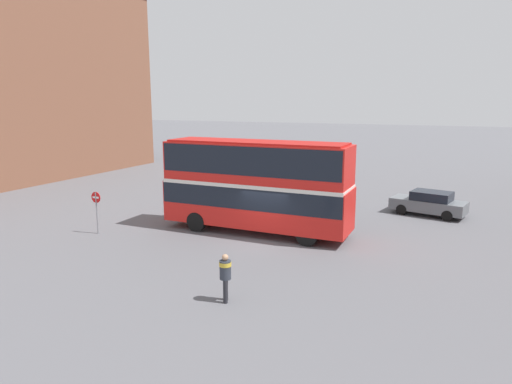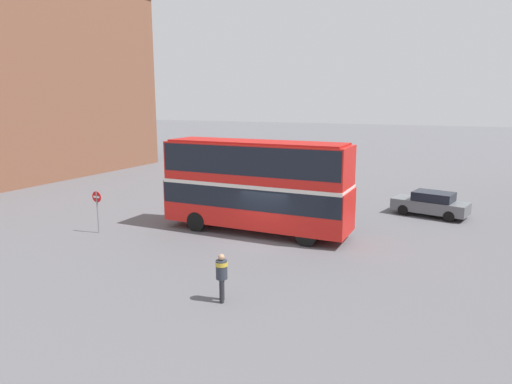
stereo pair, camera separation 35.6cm
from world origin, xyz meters
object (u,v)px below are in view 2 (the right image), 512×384
Objects in this scene: parked_car_kerb_near at (221,170)px; parked_car_kerb_far at (431,204)px; double_decker_bus at (256,181)px; no_entry_sign at (97,205)px; pedestrian_foreground at (222,273)px.

parked_car_kerb_near is 19.87m from parked_car_kerb_far.
double_decker_bus reaches higher than parked_car_kerb_far.
no_entry_sign reaches higher than parked_car_kerb_far.
no_entry_sign is at bearing 101.59° from parked_car_kerb_near.
no_entry_sign is (-7.57, -3.67, -1.30)m from double_decker_bus.
pedestrian_foreground is (2.57, -8.32, -1.73)m from double_decker_bus.
double_decker_bus is at bearing 25.89° from no_entry_sign.
parked_car_kerb_near is (-10.40, 14.73, -2.06)m from double_decker_bus.
no_entry_sign is (-10.13, 4.65, 0.44)m from pedestrian_foreground.
pedestrian_foreground is at bearing 122.19° from parked_car_kerb_near.
parked_car_kerb_far is 2.05× the size of no_entry_sign.
double_decker_bus is 2.46× the size of parked_car_kerb_near.
no_entry_sign is (2.83, -18.41, 0.76)m from parked_car_kerb_near.
double_decker_bus is at bearing 55.53° from parked_car_kerb_far.
pedestrian_foreground reaches higher than parked_car_kerb_far.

